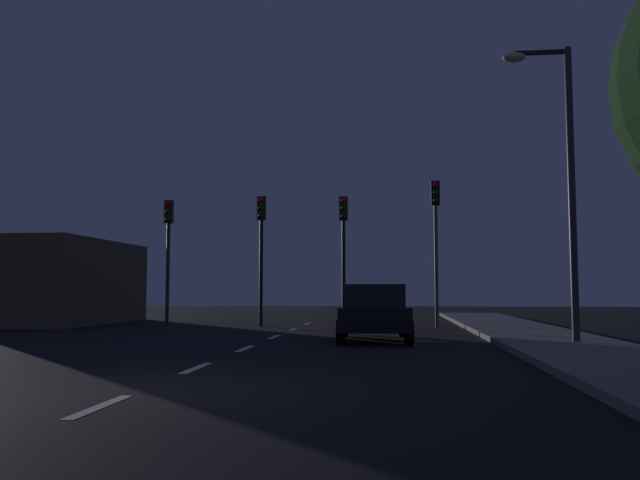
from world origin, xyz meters
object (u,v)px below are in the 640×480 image
traffic_signal_center_left (261,235)px  car_stopped_ahead (374,312)px  traffic_signal_far_left (168,237)px  traffic_signal_center_right (344,235)px  street_lamp_right (561,166)px  traffic_signal_far_right (436,225)px

traffic_signal_center_left → car_stopped_ahead: 8.27m
traffic_signal_center_left → traffic_signal_far_left: bearing=-180.0°
traffic_signal_center_left → traffic_signal_center_right: traffic_signal_center_left is taller
street_lamp_right → traffic_signal_far_right: bearing=107.0°
traffic_signal_far_right → car_stopped_ahead: 7.41m
traffic_signal_center_right → traffic_signal_far_right: 3.45m
traffic_signal_far_left → traffic_signal_center_left: traffic_signal_center_left is taller
traffic_signal_center_right → street_lamp_right: street_lamp_right is taller
traffic_signal_far_right → car_stopped_ahead: size_ratio=1.33×
traffic_signal_center_left → street_lamp_right: bearing=-41.8°
traffic_signal_center_left → street_lamp_right: (9.07, -8.10, 0.91)m
traffic_signal_far_right → street_lamp_right: street_lamp_right is taller
traffic_signal_center_right → traffic_signal_far_right: bearing=0.0°
traffic_signal_far_left → traffic_signal_far_right: bearing=0.0°
traffic_signal_far_left → street_lamp_right: size_ratio=0.66×
car_stopped_ahead → street_lamp_right: bearing=-19.9°
traffic_signal_center_left → traffic_signal_center_right: 3.15m
traffic_signal_far_left → car_stopped_ahead: size_ratio=1.19×
traffic_signal_far_left → traffic_signal_center_left: size_ratio=0.98×
traffic_signal_center_left → traffic_signal_far_right: 6.60m
traffic_signal_far_right → traffic_signal_center_right: bearing=-180.0°
traffic_signal_center_left → traffic_signal_far_right: size_ratio=0.91×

